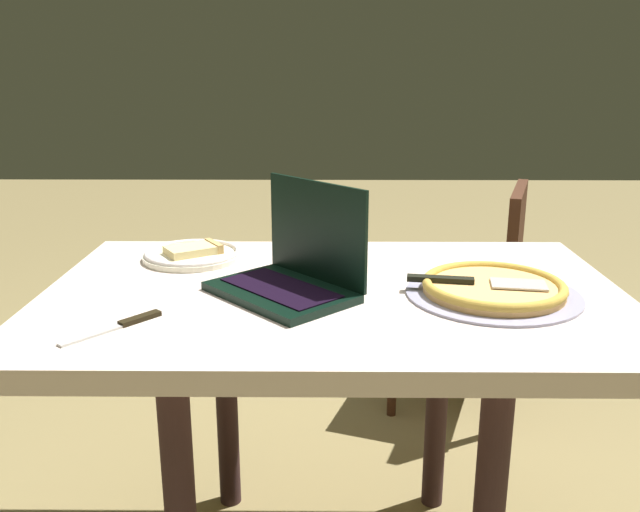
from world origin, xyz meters
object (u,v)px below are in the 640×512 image
Objects in this scene: dining_table at (333,328)px; table_knife at (122,325)px; laptop at (294,269)px; pizza_plate at (193,254)px; pizza_tray at (493,288)px; chair_near at (477,279)px.

table_knife is at bearing -151.51° from dining_table.
laptop is 1.46× the size of pizza_plate.
pizza_tray is 2.18× the size of table_knife.
pizza_plate is (-0.27, 0.26, -0.04)m from laptop.
pizza_tray is at bearing 13.71° from table_knife.
table_knife reaches higher than dining_table.
table_knife is at bearing -147.86° from laptop.
pizza_tray is at bearing -2.27° from laptop.
laptop reaches higher than pizza_tray.
pizza_plate is at bearing 84.17° from table_knife.
pizza_tray is at bearing -101.45° from chair_near.
pizza_tray is at bearing -21.37° from pizza_plate.
pizza_plate is 1.15m from chair_near.
dining_table is 1.07m from chair_near.
chair_near is (0.90, 0.67, -0.29)m from pizza_plate.
laptop is at bearing -124.00° from chair_near.
laptop is 0.38m from table_knife.
chair_near is at bearing 36.61° from pizza_plate.
pizza_plate and pizza_tray have the same top height.
pizza_tray is 0.78m from table_knife.
table_knife is (-0.41, -0.22, 0.10)m from dining_table.
table_knife is at bearing -95.83° from pizza_plate.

